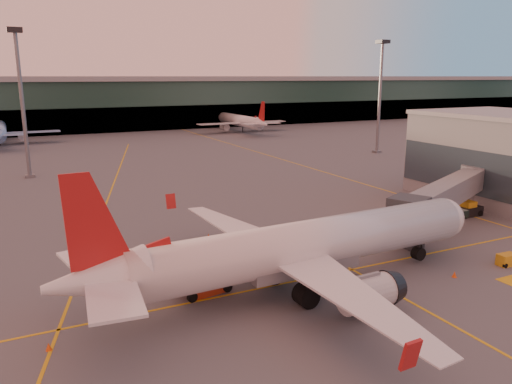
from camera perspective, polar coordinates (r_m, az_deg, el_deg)
name	(u,v)px	position (r m, az deg, el deg)	size (l,w,h in m)	color
ground	(339,301)	(41.56, 9.51, -12.18)	(600.00, 600.00, 0.00)	#4C4F54
taxi_markings	(128,195)	(78.25, -14.46, -0.34)	(100.12, 173.00, 0.01)	gold
terminal	(84,104)	(173.72, -19.09, 9.47)	(400.00, 20.00, 17.60)	#19382D
gate_building	(506,156)	(81.17, 26.68, 3.68)	(18.40, 22.40, 12.60)	slate
mast_west_near	(21,93)	(96.31, -25.25, 10.23)	(2.40, 2.40, 25.60)	slate
mast_east_near	(380,89)	(120.45, 14.01, 11.40)	(2.40, 2.40, 25.60)	slate
main_airplane	(298,248)	(41.43, 4.88, -6.44)	(38.76, 34.88, 11.70)	silver
jet_bridge	(452,192)	(64.19, 21.46, -0.05)	(25.74, 14.15, 5.81)	slate
catering_truck	(201,266)	(41.74, -6.36, -8.42)	(5.70, 3.22, 4.17)	#A73217
gpu_cart	(507,260)	(53.64, 26.78, -6.93)	(1.96, 1.23, 1.12)	#C68F18
pushback_tug	(467,210)	(69.98, 22.97, -1.88)	(3.83, 2.10, 1.97)	black
cone_nose	(499,256)	(55.32, 26.06, -6.55)	(0.47, 0.47, 0.59)	#E74D0C
cone_tail	(49,347)	(36.97, -22.62, -16.01)	(0.42, 0.42, 0.53)	#E74D0C
cone_wing_left	(209,236)	(55.95, -5.45, -5.04)	(0.43, 0.43, 0.55)	#E74D0C
cone_fwd	(454,275)	(48.74, 21.74, -8.75)	(0.42, 0.42, 0.54)	#E74D0C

